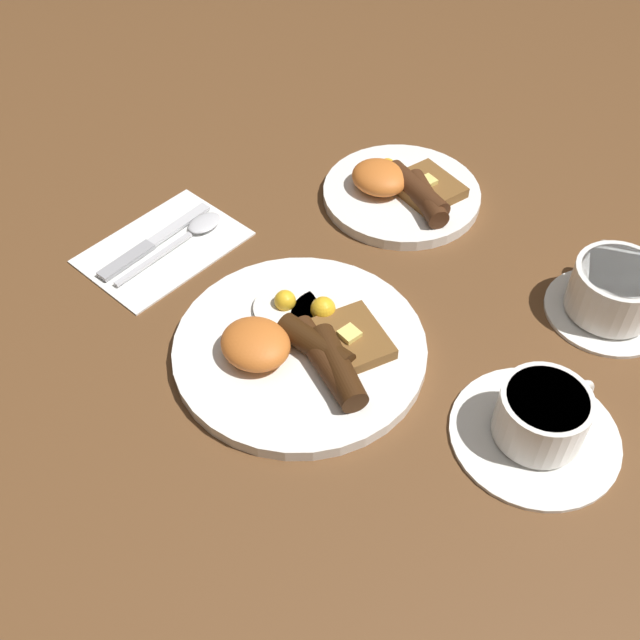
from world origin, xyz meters
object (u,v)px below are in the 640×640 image
breakfast_plate_far (402,190)px  knife (150,244)px  teacup_near (540,421)px  breakfast_plate_near (302,346)px  spoon (194,230)px  teacup_far (613,293)px

breakfast_plate_far → knife: bearing=-124.5°
teacup_near → breakfast_plate_far: bearing=144.4°
breakfast_plate_far → breakfast_plate_near: bearing=-76.8°
teacup_near → spoon: (-0.48, 0.00, -0.02)m
teacup_far → knife: (-0.49, -0.25, -0.02)m
breakfast_plate_near → teacup_far: 0.36m
breakfast_plate_near → knife: bearing=176.6°
breakfast_plate_far → teacup_far: 0.30m
teacup_near → breakfast_plate_near: bearing=-165.6°
teacup_far → spoon: (-0.47, -0.20, -0.02)m
breakfast_plate_near → spoon: size_ratio=1.66×
teacup_near → spoon: 0.48m
breakfast_plate_near → knife: size_ratio=1.58×
teacup_near → teacup_far: bearing=94.7°
knife → spoon: 0.06m
teacup_far → spoon: teacup_far is taller
teacup_near → knife: bearing=-174.6°
breakfast_plate_far → teacup_near: (0.32, -0.23, 0.01)m
teacup_near → knife: (-0.51, -0.05, -0.02)m
breakfast_plate_near → spoon: (-0.23, 0.07, -0.01)m
breakfast_plate_near → teacup_near: bearing=14.4°
knife → breakfast_plate_far: bearing=-33.5°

